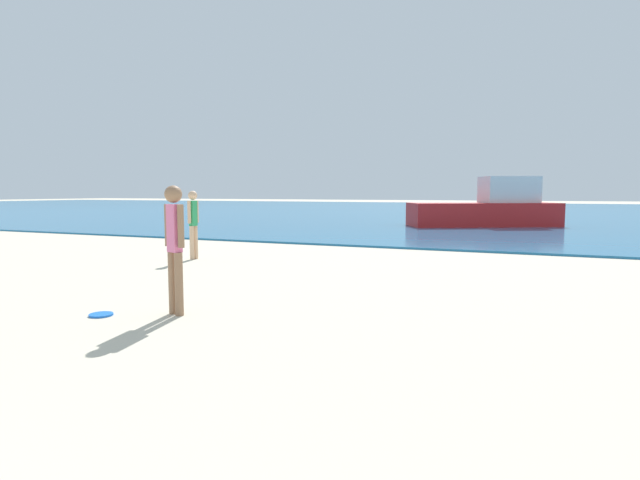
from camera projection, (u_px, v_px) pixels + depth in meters
name	position (u px, v px, depth m)	size (l,w,h in m)	color
water	(500.00, 211.00, 40.95)	(160.00, 60.00, 0.06)	#1E6B9E
person_standing	(175.00, 242.00, 6.32)	(0.36, 0.22, 1.64)	#936B4C
frisbee	(101.00, 315.00, 6.35)	(0.29, 0.29, 0.03)	blue
person_distant	(193.00, 220.00, 11.64)	(0.21, 0.37, 1.59)	#DDAD84
boat_near	(488.00, 209.00, 22.25)	(6.64, 4.78, 2.18)	red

